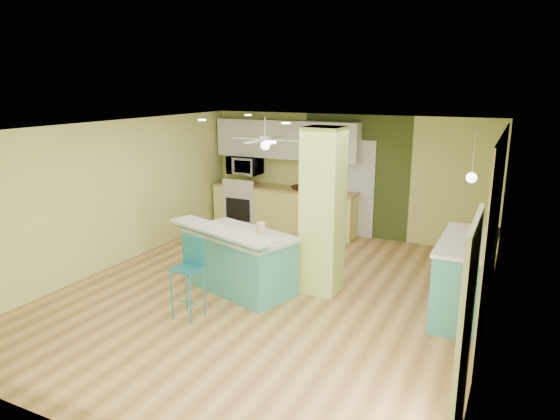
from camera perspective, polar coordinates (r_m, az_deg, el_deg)
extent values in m
cube|color=olive|center=(7.66, -1.27, -9.61)|extent=(6.00, 7.00, 0.01)
cube|color=white|center=(7.03, -1.38, 9.46)|extent=(6.00, 7.00, 0.01)
cube|color=#C8D06F|center=(10.41, 7.62, 3.91)|extent=(6.00, 0.01, 2.50)
cube|color=#C8D06F|center=(4.60, -22.20, -10.42)|extent=(6.00, 0.01, 2.50)
cube|color=#C8D06F|center=(9.00, -18.57, 1.68)|extent=(0.01, 7.00, 2.50)
cube|color=#C8D06F|center=(6.49, 23.01, -3.41)|extent=(0.01, 7.00, 2.50)
cube|color=#9A8458|center=(7.06, 23.19, -2.04)|extent=(0.02, 3.40, 2.50)
cube|color=#37451B|center=(10.33, 8.64, 3.80)|extent=(2.20, 0.02, 2.50)
cube|color=silver|center=(10.35, 8.54, 2.41)|extent=(0.82, 0.05, 2.00)
cube|color=silver|center=(4.42, 20.29, -14.16)|extent=(0.04, 1.08, 2.10)
cube|color=#BBD161|center=(7.43, 4.92, -0.17)|extent=(0.55, 0.55, 2.50)
cube|color=#E5E178|center=(10.78, 0.40, 0.04)|extent=(3.20, 0.60, 0.90)
cube|color=olive|center=(10.67, 0.40, 2.49)|extent=(3.25, 0.63, 0.04)
cube|color=silver|center=(11.21, -3.98, 0.56)|extent=(0.76, 0.64, 0.90)
cube|color=black|center=(10.94, -4.84, 0.04)|extent=(0.59, 0.02, 0.50)
cube|color=silver|center=(10.84, -4.82, 3.00)|extent=(0.76, 0.06, 0.18)
cube|color=silver|center=(10.62, 0.70, 8.06)|extent=(3.20, 0.34, 0.80)
imported|color=white|center=(11.04, -4.06, 5.11)|extent=(0.70, 0.48, 0.39)
cylinder|color=silver|center=(9.32, -1.71, 9.35)|extent=(0.03, 0.03, 0.40)
cylinder|color=silver|center=(9.34, -1.70, 8.13)|extent=(0.24, 0.24, 0.10)
sphere|color=white|center=(9.36, -1.69, 7.40)|extent=(0.18, 0.18, 0.18)
cylinder|color=silver|center=(7.05, 21.27, 5.94)|extent=(0.01, 0.01, 0.62)
sphere|color=white|center=(7.09, 21.04, 3.46)|extent=(0.14, 0.14, 0.14)
cube|color=brown|center=(7.19, 23.34, 0.68)|extent=(0.03, 0.90, 0.70)
cube|color=teal|center=(7.69, -4.54, -6.05)|extent=(1.80, 1.27, 0.86)
cube|color=beige|center=(7.54, -4.61, -2.80)|extent=(1.92, 1.39, 0.05)
cube|color=teal|center=(7.28, -6.88, -2.78)|extent=(1.80, 0.68, 0.12)
cube|color=beige|center=(7.26, -6.89, -2.34)|extent=(2.00, 0.98, 0.04)
cylinder|color=teal|center=(6.90, -12.26, -9.52)|extent=(0.02, 0.02, 0.69)
cylinder|color=teal|center=(6.72, -10.19, -10.08)|extent=(0.02, 0.02, 0.69)
cylinder|color=teal|center=(7.12, -10.67, -8.68)|extent=(0.02, 0.02, 0.69)
cylinder|color=teal|center=(6.95, -8.63, -9.19)|extent=(0.02, 0.02, 0.69)
cube|color=teal|center=(6.79, -10.58, -6.55)|extent=(0.37, 0.37, 0.03)
cube|color=teal|center=(6.84, -9.81, -4.51)|extent=(0.37, 0.04, 0.39)
cube|color=teal|center=(7.28, 20.34, -7.42)|extent=(0.66, 1.60, 1.03)
cube|color=white|center=(7.11, 20.71, -3.38)|extent=(0.71, 1.67, 0.05)
imported|color=#382216|center=(10.45, 2.26, 2.57)|extent=(0.39, 0.39, 0.08)
cylinder|color=gold|center=(7.44, -2.22, -2.11)|extent=(0.14, 0.14, 0.17)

